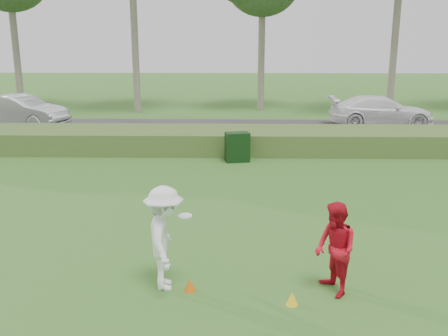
{
  "coord_description": "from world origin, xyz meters",
  "views": [
    {
      "loc": [
        0.29,
        -9.03,
        4.73
      ],
      "look_at": [
        0.0,
        4.0,
        1.3
      ],
      "focal_mm": 40.0,
      "sensor_mm": 36.0,
      "label": 1
    }
  ],
  "objects_px": {
    "cone_yellow": "(292,298)",
    "car_mid": "(20,111)",
    "utility_cabinet": "(237,147)",
    "car_right": "(381,111)",
    "cone_orange": "(190,285)",
    "player_red": "(335,249)",
    "player_white": "(165,238)"
  },
  "relations": [
    {
      "from": "cone_yellow",
      "to": "car_mid",
      "type": "distance_m",
      "value": 22.05
    },
    {
      "from": "utility_cabinet",
      "to": "car_right",
      "type": "xyz_separation_m",
      "value": [
        7.8,
        8.0,
        0.29
      ]
    },
    {
      "from": "cone_orange",
      "to": "car_mid",
      "type": "distance_m",
      "value": 20.61
    },
    {
      "from": "player_red",
      "to": "car_mid",
      "type": "bearing_deg",
      "value": -161.39
    },
    {
      "from": "cone_orange",
      "to": "cone_yellow",
      "type": "distance_m",
      "value": 1.97
    },
    {
      "from": "player_red",
      "to": "cone_orange",
      "type": "distance_m",
      "value": 2.84
    },
    {
      "from": "player_white",
      "to": "car_right",
      "type": "xyz_separation_m",
      "value": [
        9.23,
        18.2,
        -0.16
      ]
    },
    {
      "from": "cone_yellow",
      "to": "car_right",
      "type": "xyz_separation_m",
      "value": [
        6.84,
        18.83,
        0.74
      ]
    },
    {
      "from": "cone_orange",
      "to": "car_right",
      "type": "bearing_deg",
      "value": 64.52
    },
    {
      "from": "cone_orange",
      "to": "cone_yellow",
      "type": "relative_size",
      "value": 1.0
    },
    {
      "from": "cone_orange",
      "to": "utility_cabinet",
      "type": "distance_m",
      "value": 10.41
    },
    {
      "from": "cone_yellow",
      "to": "player_white",
      "type": "bearing_deg",
      "value": 165.27
    },
    {
      "from": "utility_cabinet",
      "to": "car_mid",
      "type": "distance_m",
      "value": 13.7
    },
    {
      "from": "player_white",
      "to": "car_mid",
      "type": "xyz_separation_m",
      "value": [
        -10.19,
        17.47,
        -0.11
      ]
    },
    {
      "from": "player_white",
      "to": "player_red",
      "type": "relative_size",
      "value": 1.13
    },
    {
      "from": "player_white",
      "to": "cone_orange",
      "type": "height_order",
      "value": "player_white"
    },
    {
      "from": "cone_yellow",
      "to": "utility_cabinet",
      "type": "bearing_deg",
      "value": 95.07
    },
    {
      "from": "cone_orange",
      "to": "cone_yellow",
      "type": "height_order",
      "value": "same"
    },
    {
      "from": "car_right",
      "to": "car_mid",
      "type": "bearing_deg",
      "value": 93.46
    },
    {
      "from": "cone_orange",
      "to": "player_red",
      "type": "bearing_deg",
      "value": -0.52
    },
    {
      "from": "player_red",
      "to": "car_mid",
      "type": "xyz_separation_m",
      "value": [
        -13.4,
        17.65,
        0.01
      ]
    },
    {
      "from": "player_white",
      "to": "cone_orange",
      "type": "xyz_separation_m",
      "value": [
        0.48,
        -0.16,
        -0.9
      ]
    },
    {
      "from": "player_red",
      "to": "cone_yellow",
      "type": "bearing_deg",
      "value": -80.02
    },
    {
      "from": "player_white",
      "to": "car_mid",
      "type": "bearing_deg",
      "value": 23.27
    },
    {
      "from": "cone_orange",
      "to": "utility_cabinet",
      "type": "bearing_deg",
      "value": 84.78
    },
    {
      "from": "utility_cabinet",
      "to": "car_right",
      "type": "height_order",
      "value": "car_right"
    },
    {
      "from": "player_white",
      "to": "car_right",
      "type": "distance_m",
      "value": 20.41
    },
    {
      "from": "cone_yellow",
      "to": "car_mid",
      "type": "xyz_separation_m",
      "value": [
        -12.58,
        18.09,
        0.79
      ]
    },
    {
      "from": "player_white",
      "to": "car_mid",
      "type": "height_order",
      "value": "player_white"
    },
    {
      "from": "player_white",
      "to": "player_red",
      "type": "distance_m",
      "value": 3.22
    },
    {
      "from": "player_red",
      "to": "utility_cabinet",
      "type": "xyz_separation_m",
      "value": [
        -1.78,
        10.39,
        -0.33
      ]
    },
    {
      "from": "player_red",
      "to": "cone_orange",
      "type": "xyz_separation_m",
      "value": [
        -2.73,
        0.02,
        -0.77
      ]
    }
  ]
}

